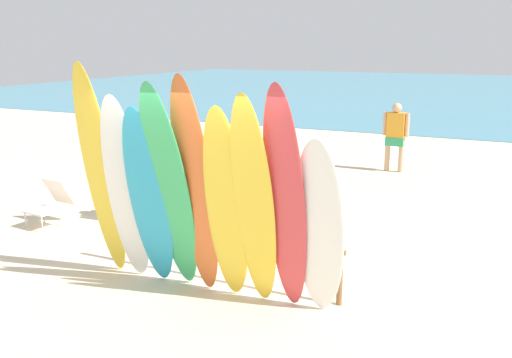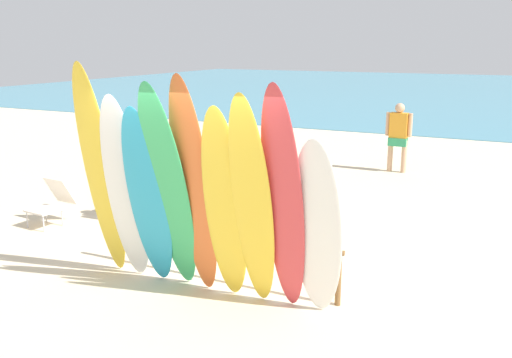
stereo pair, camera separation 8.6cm
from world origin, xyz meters
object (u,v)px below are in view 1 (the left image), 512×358
at_px(surfboard_yellow_5, 226,206).
at_px(surfboard_yellow_6, 254,205).
at_px(surfboard_white_8, 319,229).
at_px(surfboard_green_3, 169,190).
at_px(beachgoer_by_water, 279,129).
at_px(beachgoer_midbeach, 148,173).
at_px(surfboard_yellow_0, 100,173).
at_px(surfboard_teal_2, 149,199).
at_px(surfboard_orange_4, 195,189).
at_px(surfboard_rack, 220,241).
at_px(surfboard_red_7, 285,203).
at_px(beach_chair_red, 135,177).
at_px(surfboard_white_1, 126,190).
at_px(beach_chair_blue, 51,201).
at_px(beachgoer_photographing, 396,132).

distance_m(surfboard_yellow_5, surfboard_yellow_6, 0.38).
distance_m(surfboard_yellow_6, surfboard_white_8, 0.77).
xyz_separation_m(surfboard_green_3, beachgoer_by_water, (-1.81, 7.72, -0.44)).
height_order(beachgoer_by_water, beachgoer_midbeach, same).
xyz_separation_m(surfboard_yellow_0, surfboard_teal_2, (0.76, -0.04, -0.24)).
bearing_deg(surfboard_orange_4, surfboard_teal_2, -171.72).
distance_m(surfboard_rack, surfboard_yellow_0, 1.75).
relative_size(surfboard_teal_2, beachgoer_midbeach, 1.57).
bearing_deg(surfboard_orange_4, surfboard_red_7, 6.02).
bearing_deg(beachgoer_by_water, surfboard_yellow_0, 145.97).
relative_size(surfboard_rack, surfboard_white_8, 1.58).
height_order(surfboard_orange_4, beachgoer_by_water, surfboard_orange_4).
distance_m(surfboard_rack, beach_chair_red, 4.45).
relative_size(surfboard_white_8, beachgoer_midbeach, 1.39).
distance_m(surfboard_rack, surfboard_white_1, 1.35).
relative_size(surfboard_rack, surfboard_orange_4, 1.21).
height_order(surfboard_teal_2, surfboard_green_3, surfboard_green_3).
bearing_deg(surfboard_white_8, surfboard_yellow_0, -177.64).
relative_size(surfboard_rack, beachgoer_midbeach, 2.19).
xyz_separation_m(surfboard_yellow_0, surfboard_green_3, (1.08, -0.05, -0.10)).
bearing_deg(surfboard_red_7, surfboard_teal_2, -175.12).
bearing_deg(surfboard_white_8, surfboard_orange_4, -175.34).
height_order(surfboard_teal_2, beach_chair_blue, surfboard_teal_2).
distance_m(surfboard_yellow_0, beachgoer_midbeach, 2.35).
xyz_separation_m(surfboard_red_7, beach_chair_blue, (-4.81, 1.30, -0.91)).
bearing_deg(surfboard_white_8, surfboard_teal_2, -175.76).
relative_size(surfboard_green_3, beachgoer_midbeach, 1.78).
xyz_separation_m(surfboard_white_8, beachgoer_midbeach, (-3.74, 2.00, -0.17)).
relative_size(surfboard_yellow_0, surfboard_orange_4, 1.04).
bearing_deg(surfboard_white_1, surfboard_red_7, -4.46).
height_order(surfboard_yellow_0, beachgoer_by_water, surfboard_yellow_0).
relative_size(surfboard_white_8, beachgoer_photographing, 1.28).
distance_m(surfboard_green_3, surfboard_yellow_6, 1.11).
xyz_separation_m(beachgoer_photographing, beach_chair_red, (-4.21, -4.57, -0.53)).
bearing_deg(surfboard_yellow_6, beachgoer_photographing, 89.91).
xyz_separation_m(surfboard_rack, surfboard_green_3, (-0.36, -0.55, 0.77)).
bearing_deg(beach_chair_red, beachgoer_by_water, 84.31).
bearing_deg(surfboard_rack, surfboard_yellow_0, -160.70).
relative_size(surfboard_yellow_6, beach_chair_blue, 3.28).
relative_size(surfboard_yellow_0, surfboard_white_8, 1.36).
bearing_deg(surfboard_orange_4, beachgoer_photographing, 89.31).
relative_size(surfboard_white_1, surfboard_red_7, 0.92).
bearing_deg(beachgoer_midbeach, surfboard_yellow_6, 50.84).
height_order(surfboard_yellow_5, beach_chair_red, surfboard_yellow_5).
distance_m(beachgoer_by_water, beachgoer_photographing, 2.92).
bearing_deg(surfboard_green_3, surfboard_orange_4, 10.43).
height_order(surfboard_yellow_6, beachgoer_photographing, surfboard_yellow_6).
bearing_deg(beachgoer_photographing, beach_chair_blue, -122.79).
xyz_separation_m(beachgoer_by_water, beachgoer_photographing, (2.92, 0.20, 0.08)).
bearing_deg(surfboard_yellow_5, surfboard_teal_2, 177.36).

